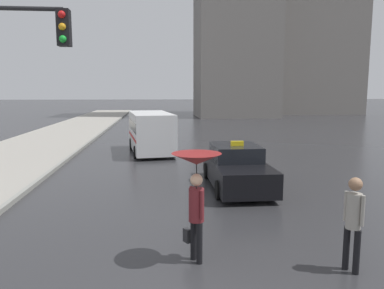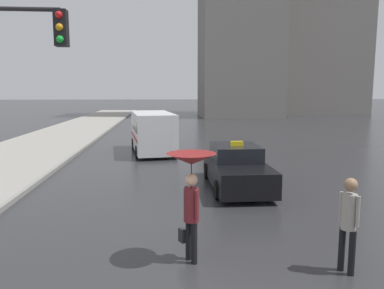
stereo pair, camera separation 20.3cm
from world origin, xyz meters
name	(u,v)px [view 1 (the left image)]	position (x,y,z in m)	size (l,w,h in m)	color
taxi	(236,168)	(2.11, 7.86, 0.68)	(1.91, 4.57, 1.64)	black
ambulance_van	(151,131)	(-0.99, 15.61, 1.22)	(2.68, 5.33, 2.20)	silver
pedestrian_with_umbrella	(196,177)	(0.09, 2.18, 1.71)	(0.97, 0.97, 2.18)	black
pedestrian_man	(353,217)	(2.93, 1.48, 1.06)	(0.36, 0.41, 1.81)	black
building_tower_far	(315,4)	(22.63, 50.17, 15.97)	(12.99, 8.30, 31.94)	gray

